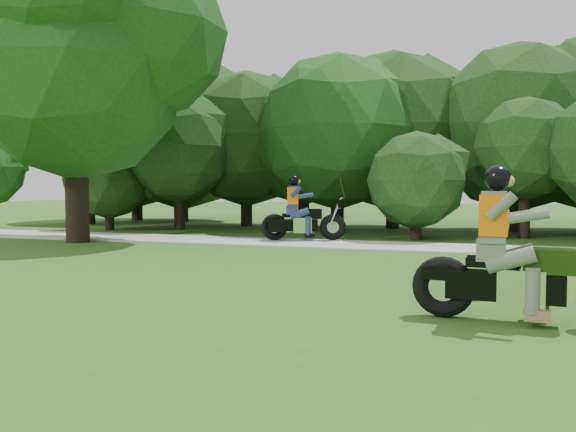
# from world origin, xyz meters

# --- Properties ---
(ground) EXTENTS (100.00, 100.00, 0.00)m
(ground) POSITION_xyz_m (0.00, 0.00, 0.00)
(ground) COLOR #365819
(ground) RESTS_ON ground
(walkway) EXTENTS (60.00, 2.20, 0.06)m
(walkway) POSITION_xyz_m (0.00, 8.00, 0.03)
(walkway) COLOR #ACACA6
(walkway) RESTS_ON ground
(tree_line) EXTENTS (40.44, 11.39, 7.80)m
(tree_line) POSITION_xyz_m (0.10, 14.64, 3.68)
(tree_line) COLOR black
(tree_line) RESTS_ON ground
(big_tree_west) EXTENTS (8.64, 6.56, 9.96)m
(big_tree_west) POSITION_xyz_m (-10.54, 6.85, 5.76)
(big_tree_west) COLOR black
(big_tree_west) RESTS_ON ground
(chopper_motorcycle) EXTENTS (2.67, 0.72, 1.91)m
(chopper_motorcycle) POSITION_xyz_m (1.15, -0.04, 0.70)
(chopper_motorcycle) COLOR black
(chopper_motorcycle) RESTS_ON ground
(touring_motorcycle) EXTENTS (2.47, 1.32, 1.93)m
(touring_motorcycle) POSITION_xyz_m (-4.28, 8.60, 0.76)
(touring_motorcycle) COLOR black
(touring_motorcycle) RESTS_ON walkway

